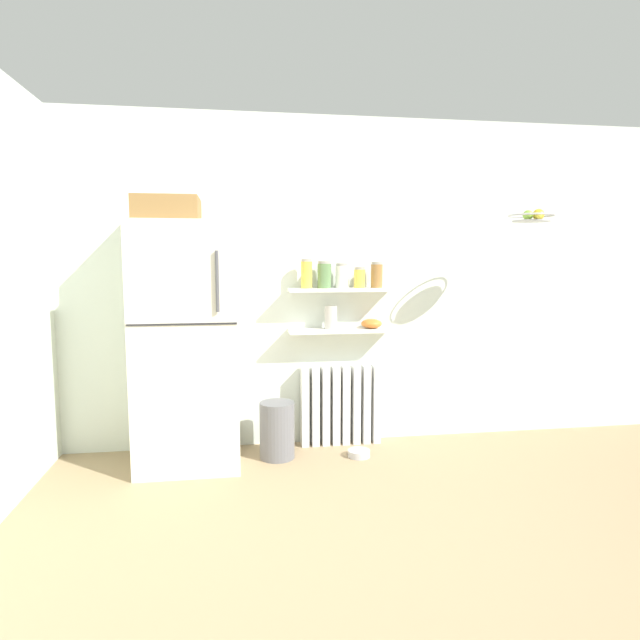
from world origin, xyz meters
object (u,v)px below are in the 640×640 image
at_px(refrigerator, 187,340).
at_px(radiator, 341,405).
at_px(storage_jar_0, 307,274).
at_px(vase, 331,317).
at_px(shelf_bowl, 372,324).
at_px(storage_jar_2, 342,276).
at_px(storage_jar_1, 324,275).
at_px(hanging_fruit_basket, 533,216).
at_px(storage_jar_3, 359,278).
at_px(storage_jar_4, 377,275).
at_px(trash_bin, 277,430).
at_px(pet_food_bowl, 359,453).

xyz_separation_m(refrigerator, radiator, (1.17, 0.24, -0.59)).
height_order(radiator, storage_jar_0, storage_jar_0).
bearing_deg(vase, shelf_bowl, 0.00).
height_order(radiator, storage_jar_2, storage_jar_2).
bearing_deg(shelf_bowl, storage_jar_1, 180.00).
bearing_deg(storage_jar_0, hanging_fruit_basket, -15.83).
bearing_deg(storage_jar_3, vase, 180.00).
relative_size(storage_jar_1, storage_jar_4, 1.03).
distance_m(storage_jar_4, hanging_fruit_basket, 1.21).
height_order(storage_jar_0, vase, storage_jar_0).
xyz_separation_m(vase, trash_bin, (-0.44, -0.21, -0.82)).
xyz_separation_m(refrigerator, pet_food_bowl, (1.26, -0.07, -0.89)).
bearing_deg(storage_jar_1, vase, 0.00).
distance_m(refrigerator, storage_jar_0, 1.03).
bearing_deg(storage_jar_2, trash_bin, -158.62).
bearing_deg(shelf_bowl, trash_bin, -164.93).
bearing_deg(storage_jar_0, refrigerator, -166.73).
bearing_deg(hanging_fruit_basket, storage_jar_1, 162.74).
bearing_deg(pet_food_bowl, storage_jar_0, 141.79).
relative_size(trash_bin, hanging_fruit_basket, 1.31).
xyz_separation_m(shelf_bowl, hanging_fruit_basket, (1.08, -0.45, 0.82)).
relative_size(storage_jar_1, hanging_fruit_basket, 0.64).
xyz_separation_m(refrigerator, storage_jar_1, (1.04, 0.21, 0.46)).
relative_size(refrigerator, vase, 10.45).
bearing_deg(pet_food_bowl, storage_jar_1, 127.92).
height_order(storage_jar_3, shelf_bowl, storage_jar_3).
bearing_deg(pet_food_bowl, storage_jar_3, 78.50).
bearing_deg(storage_jar_2, radiator, 90.00).
bearing_deg(pet_food_bowl, storage_jar_2, 106.06).
distance_m(storage_jar_2, vase, 0.34).
relative_size(radiator, storage_jar_2, 3.34).
xyz_separation_m(shelf_bowl, trash_bin, (-0.77, -0.21, -0.77)).
bearing_deg(storage_jar_4, vase, 180.00).
relative_size(radiator, shelf_bowl, 3.87).
xyz_separation_m(storage_jar_2, trash_bin, (-0.53, -0.21, -1.15)).
height_order(refrigerator, hanging_fruit_basket, refrigerator).
bearing_deg(hanging_fruit_basket, refrigerator, 174.46).
xyz_separation_m(radiator, pet_food_bowl, (0.08, -0.31, -0.29)).
height_order(radiator, trash_bin, radiator).
distance_m(storage_jar_4, shelf_bowl, 0.39).
distance_m(vase, hanging_fruit_basket, 1.66).
bearing_deg(storage_jar_1, radiator, 12.14).
height_order(radiator, storage_jar_4, storage_jar_4).
height_order(storage_jar_4, pet_food_bowl, storage_jar_4).
bearing_deg(pet_food_bowl, shelf_bowl, 60.63).
bearing_deg(pet_food_bowl, radiator, 104.59).
height_order(storage_jar_4, vase, storage_jar_4).
xyz_separation_m(storage_jar_0, vase, (0.19, 0.00, -0.34)).
relative_size(storage_jar_4, pet_food_bowl, 1.21).
relative_size(refrigerator, storage_jar_3, 11.71).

